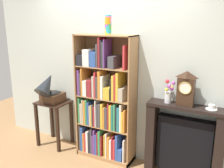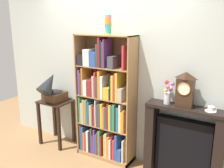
{
  "view_description": "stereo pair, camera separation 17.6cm",
  "coord_description": "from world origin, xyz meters",
  "px_view_note": "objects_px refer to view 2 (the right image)",
  "views": [
    {
      "loc": [
        1.7,
        -2.97,
        2.09
      ],
      "look_at": [
        0.11,
        0.08,
        1.18
      ],
      "focal_mm": 39.87,
      "sensor_mm": 36.0,
      "label": 1
    },
    {
      "loc": [
        1.85,
        -2.89,
        2.09
      ],
      "look_at": [
        0.11,
        0.08,
        1.18
      ],
      "focal_mm": 39.87,
      "sensor_mm": 36.0,
      "label": 2
    }
  ],
  "objects_px": {
    "bookshelf": "(104,107)",
    "flower_vase": "(168,94)",
    "gramophone": "(51,88)",
    "fireplace_mantel": "(183,144)",
    "mantel_clock": "(185,90)",
    "teacup_with_saucer": "(211,109)",
    "side_table_left": "(56,113)",
    "cup_stack": "(108,25)"
  },
  "relations": [
    {
      "from": "cup_stack",
      "to": "flower_vase",
      "type": "relative_size",
      "value": 0.84
    },
    {
      "from": "bookshelf",
      "to": "flower_vase",
      "type": "relative_size",
      "value": 6.15
    },
    {
      "from": "gramophone",
      "to": "flower_vase",
      "type": "distance_m",
      "value": 1.9
    },
    {
      "from": "teacup_with_saucer",
      "to": "side_table_left",
      "type": "bearing_deg",
      "value": -177.99
    },
    {
      "from": "cup_stack",
      "to": "fireplace_mantel",
      "type": "bearing_deg",
      "value": 4.45
    },
    {
      "from": "mantel_clock",
      "to": "teacup_with_saucer",
      "type": "height_order",
      "value": "mantel_clock"
    },
    {
      "from": "gramophone",
      "to": "teacup_with_saucer",
      "type": "bearing_deg",
      "value": 3.77
    },
    {
      "from": "side_table_left",
      "to": "fireplace_mantel",
      "type": "relative_size",
      "value": 0.75
    },
    {
      "from": "bookshelf",
      "to": "mantel_clock",
      "type": "distance_m",
      "value": 1.24
    },
    {
      "from": "bookshelf",
      "to": "fireplace_mantel",
      "type": "bearing_deg",
      "value": 3.04
    },
    {
      "from": "gramophone",
      "to": "flower_vase",
      "type": "bearing_deg",
      "value": 4.74
    },
    {
      "from": "gramophone",
      "to": "flower_vase",
      "type": "relative_size",
      "value": 1.78
    },
    {
      "from": "cup_stack",
      "to": "mantel_clock",
      "type": "height_order",
      "value": "cup_stack"
    },
    {
      "from": "teacup_with_saucer",
      "to": "fireplace_mantel",
      "type": "bearing_deg",
      "value": 176.08
    },
    {
      "from": "gramophone",
      "to": "teacup_with_saucer",
      "type": "xyz_separation_m",
      "value": [
        2.42,
        0.16,
        0.05
      ]
    },
    {
      "from": "mantel_clock",
      "to": "side_table_left",
      "type": "bearing_deg",
      "value": -177.75
    },
    {
      "from": "fireplace_mantel",
      "to": "flower_vase",
      "type": "xyz_separation_m",
      "value": [
        -0.24,
        -0.02,
        0.65
      ]
    },
    {
      "from": "gramophone",
      "to": "mantel_clock",
      "type": "relative_size",
      "value": 1.22
    },
    {
      "from": "bookshelf",
      "to": "flower_vase",
      "type": "height_order",
      "value": "bookshelf"
    },
    {
      "from": "gramophone",
      "to": "fireplace_mantel",
      "type": "bearing_deg",
      "value": 4.84
    },
    {
      "from": "teacup_with_saucer",
      "to": "flower_vase",
      "type": "bearing_deg",
      "value": -179.68
    },
    {
      "from": "cup_stack",
      "to": "mantel_clock",
      "type": "xyz_separation_m",
      "value": [
        1.07,
        0.06,
        -0.77
      ]
    },
    {
      "from": "mantel_clock",
      "to": "teacup_with_saucer",
      "type": "xyz_separation_m",
      "value": [
        0.32,
        0.0,
        -0.2
      ]
    },
    {
      "from": "side_table_left",
      "to": "mantel_clock",
      "type": "xyz_separation_m",
      "value": [
        2.1,
        0.08,
        0.7
      ]
    },
    {
      "from": "cup_stack",
      "to": "gramophone",
      "type": "bearing_deg",
      "value": -174.75
    },
    {
      "from": "bookshelf",
      "to": "teacup_with_saucer",
      "type": "xyz_separation_m",
      "value": [
        1.48,
        0.04,
        0.23
      ]
    },
    {
      "from": "cup_stack",
      "to": "teacup_with_saucer",
      "type": "height_order",
      "value": "cup_stack"
    },
    {
      "from": "side_table_left",
      "to": "gramophone",
      "type": "xyz_separation_m",
      "value": [
        -0.0,
        -0.07,
        0.45
      ]
    },
    {
      "from": "mantel_clock",
      "to": "bookshelf",
      "type": "bearing_deg",
      "value": -178.01
    },
    {
      "from": "gramophone",
      "to": "teacup_with_saucer",
      "type": "relative_size",
      "value": 3.99
    },
    {
      "from": "mantel_clock",
      "to": "flower_vase",
      "type": "height_order",
      "value": "mantel_clock"
    },
    {
      "from": "flower_vase",
      "to": "gramophone",
      "type": "bearing_deg",
      "value": -175.26
    },
    {
      "from": "bookshelf",
      "to": "side_table_left",
      "type": "bearing_deg",
      "value": -177.42
    },
    {
      "from": "cup_stack",
      "to": "flower_vase",
      "type": "bearing_deg",
      "value": 4.14
    },
    {
      "from": "fireplace_mantel",
      "to": "flower_vase",
      "type": "bearing_deg",
      "value": -174.41
    },
    {
      "from": "mantel_clock",
      "to": "cup_stack",
      "type": "bearing_deg",
      "value": -176.66
    },
    {
      "from": "fireplace_mantel",
      "to": "teacup_with_saucer",
      "type": "height_order",
      "value": "teacup_with_saucer"
    },
    {
      "from": "side_table_left",
      "to": "flower_vase",
      "type": "distance_m",
      "value": 1.98
    },
    {
      "from": "mantel_clock",
      "to": "teacup_with_saucer",
      "type": "distance_m",
      "value": 0.38
    },
    {
      "from": "fireplace_mantel",
      "to": "mantel_clock",
      "type": "distance_m",
      "value": 0.74
    },
    {
      "from": "bookshelf",
      "to": "gramophone",
      "type": "xyz_separation_m",
      "value": [
        -0.94,
        -0.12,
        0.18
      ]
    },
    {
      "from": "fireplace_mantel",
      "to": "teacup_with_saucer",
      "type": "relative_size",
      "value": 7.46
    }
  ]
}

